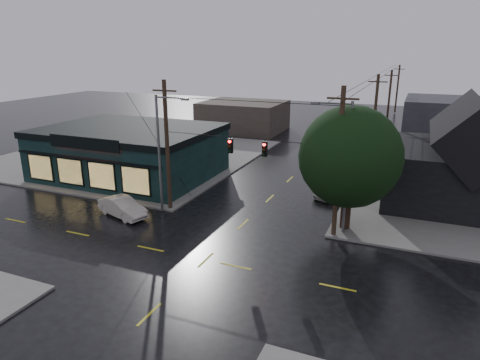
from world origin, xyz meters
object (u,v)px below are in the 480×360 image
at_px(utility_pole_ne, 333,236).
at_px(suv_silver, 334,190).
at_px(sedan_cream, 122,207).
at_px(utility_pole_nw, 171,209).
at_px(corner_tree, 350,157).

distance_m(utility_pole_ne, suv_silver, 8.32).
distance_m(utility_pole_ne, sedan_cream, 15.83).
bearing_deg(utility_pole_nw, suv_silver, 35.53).
height_order(sedan_cream, suv_silver, sedan_cream).
distance_m(sedan_cream, suv_silver, 17.66).
xyz_separation_m(utility_pole_ne, sedan_cream, (-15.59, -2.64, 0.73)).
bearing_deg(suv_silver, utility_pole_nw, -128.24).
height_order(utility_pole_ne, suv_silver, utility_pole_ne).
xyz_separation_m(utility_pole_ne, suv_silver, (-1.60, 8.14, 0.63)).
bearing_deg(corner_tree, utility_pole_nw, -173.85).
relative_size(corner_tree, utility_pole_nw, 0.85).
relative_size(utility_pole_ne, sedan_cream, 2.28).
distance_m(corner_tree, sedan_cream, 17.22).
relative_size(sedan_cream, suv_silver, 0.98).
bearing_deg(corner_tree, sedan_cream, -165.72).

